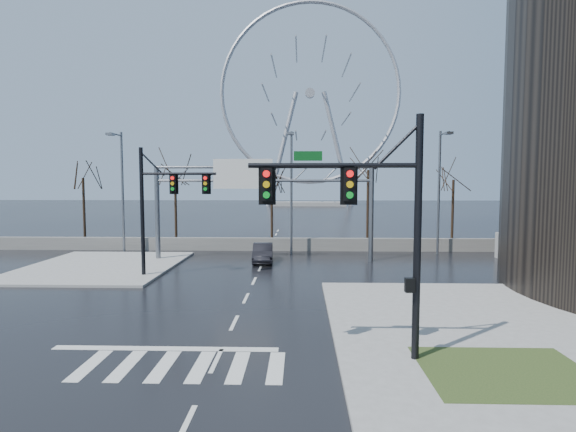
{
  "coord_description": "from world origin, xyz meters",
  "views": [
    {
      "loc": [
        2.77,
        -18.32,
        5.86
      ],
      "look_at": [
        2.07,
        6.56,
        4.0
      ],
      "focal_mm": 28.0,
      "sensor_mm": 36.0,
      "label": 1
    }
  ],
  "objects_px": {
    "ferris_wheel": "(310,101)",
    "car": "(263,253)",
    "sign_gantry": "(258,192)",
    "signal_mast_near": "(375,214)",
    "signal_mast_far": "(160,199)"
  },
  "relations": [
    {
      "from": "sign_gantry",
      "to": "car",
      "type": "distance_m",
      "value": 4.54
    },
    {
      "from": "signal_mast_near",
      "to": "car",
      "type": "relative_size",
      "value": 1.93
    },
    {
      "from": "signal_mast_near",
      "to": "sign_gantry",
      "type": "bearing_deg",
      "value": 106.19
    },
    {
      "from": "signal_mast_far",
      "to": "sign_gantry",
      "type": "bearing_deg",
      "value": 47.53
    },
    {
      "from": "signal_mast_near",
      "to": "signal_mast_far",
      "type": "bearing_deg",
      "value": 130.26
    },
    {
      "from": "car",
      "to": "signal_mast_far",
      "type": "bearing_deg",
      "value": -140.03
    },
    {
      "from": "car",
      "to": "sign_gantry",
      "type": "bearing_deg",
      "value": 121.94
    },
    {
      "from": "signal_mast_near",
      "to": "sign_gantry",
      "type": "height_order",
      "value": "signal_mast_near"
    },
    {
      "from": "sign_gantry",
      "to": "ferris_wheel",
      "type": "height_order",
      "value": "ferris_wheel"
    },
    {
      "from": "ferris_wheel",
      "to": "car",
      "type": "xyz_separation_m",
      "value": [
        -5.02,
        -80.54,
        -25.45
      ]
    },
    {
      "from": "signal_mast_near",
      "to": "ferris_wheel",
      "type": "distance_m",
      "value": 101.29
    },
    {
      "from": "signal_mast_near",
      "to": "sign_gantry",
      "type": "xyz_separation_m",
      "value": [
        -5.52,
        19.0,
        0.31
      ]
    },
    {
      "from": "car",
      "to": "signal_mast_near",
      "type": "bearing_deg",
      "value": -77.66
    },
    {
      "from": "signal_mast_far",
      "to": "ferris_wheel",
      "type": "distance_m",
      "value": 89.3
    },
    {
      "from": "sign_gantry",
      "to": "car",
      "type": "height_order",
      "value": "sign_gantry"
    }
  ]
}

